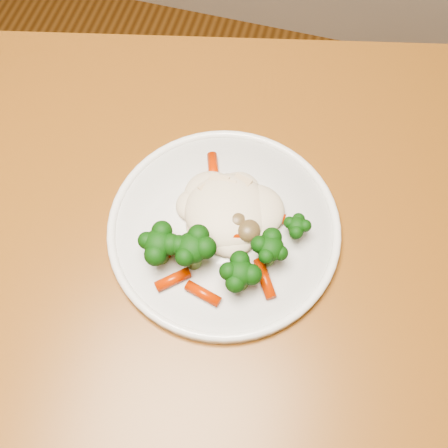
% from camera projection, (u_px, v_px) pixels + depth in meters
% --- Properties ---
extents(dining_table, '(1.28, 0.99, 0.75)m').
position_uv_depth(dining_table, '(181.00, 319.00, 0.71)').
color(dining_table, brown).
rests_on(dining_table, ground).
extents(plate, '(0.27, 0.27, 0.01)m').
position_uv_depth(plate, '(224.00, 229.00, 0.65)').
color(plate, white).
rests_on(plate, dining_table).
extents(meal, '(0.18, 0.19, 0.05)m').
position_uv_depth(meal, '(222.00, 229.00, 0.61)').
color(meal, beige).
rests_on(meal, plate).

